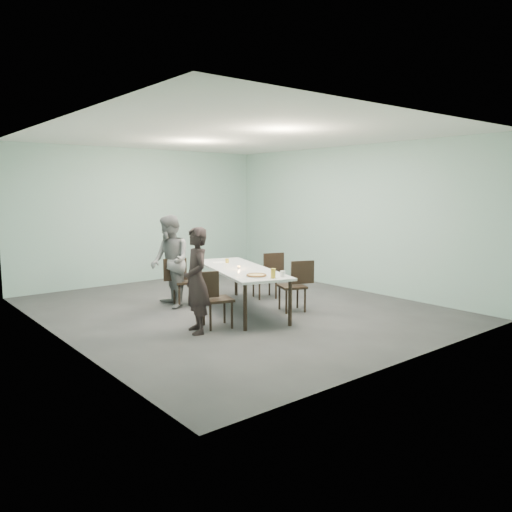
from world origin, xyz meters
TOP-DOWN VIEW (x-y plane):
  - ground at (0.00, 0.00)m, footprint 7.00×7.00m
  - room_shell at (0.00, 0.00)m, footprint 6.02×7.02m
  - table at (-0.01, -0.15)m, footprint 1.62×2.75m
  - chair_near_left at (-1.00, -0.76)m, footprint 0.65×0.52m
  - chair_far_left at (-0.61, 0.82)m, footprint 0.65×0.51m
  - chair_near_right at (0.74, -0.78)m, footprint 0.65×0.55m
  - chair_far_right at (1.06, 0.35)m, footprint 0.65×0.53m
  - diner_near at (-1.33, -0.83)m, footprint 0.52×0.65m
  - diner_far at (-0.83, 0.83)m, footprint 0.76×0.90m
  - pizza at (-0.34, -1.01)m, footprint 0.34×0.34m
  - side_plate at (-0.07, -0.77)m, footprint 0.18×0.18m
  - beer_glass at (-0.23, -1.28)m, footprint 0.08×0.08m
  - water_tumbler at (-0.02, -1.26)m, footprint 0.08×0.08m
  - tealight at (-0.09, -0.22)m, footprint 0.06×0.06m
  - amber_tumbler at (0.16, 0.47)m, footprint 0.07×0.07m
  - menu at (0.10, 0.58)m, footprint 0.35×0.30m

SIDE VIEW (x-z plane):
  - ground at x=0.00m, z-range 0.00..0.00m
  - chair_near_left at x=-1.00m, z-range 0.07..0.94m
  - chair_far_left at x=-0.61m, z-range 0.07..0.94m
  - chair_near_right at x=0.74m, z-range 0.07..0.94m
  - chair_far_right at x=1.06m, z-range 0.07..0.94m
  - table at x=-0.01m, z-range 0.32..1.07m
  - menu at x=0.10m, z-range 0.75..0.76m
  - side_plate at x=-0.07m, z-range 0.75..0.76m
  - pizza at x=-0.34m, z-range 0.75..0.79m
  - tealight at x=-0.09m, z-range 0.75..0.79m
  - diner_near at x=-1.33m, z-range 0.00..1.56m
  - amber_tumbler at x=0.16m, z-range 0.75..0.83m
  - water_tumbler at x=-0.02m, z-range 0.75..0.84m
  - beer_glass at x=-0.23m, z-range 0.75..0.90m
  - diner_far at x=-0.83m, z-range 0.00..1.65m
  - room_shell at x=0.00m, z-range 0.52..3.53m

